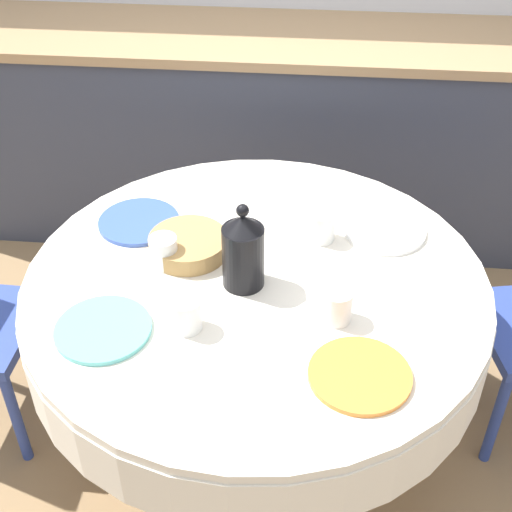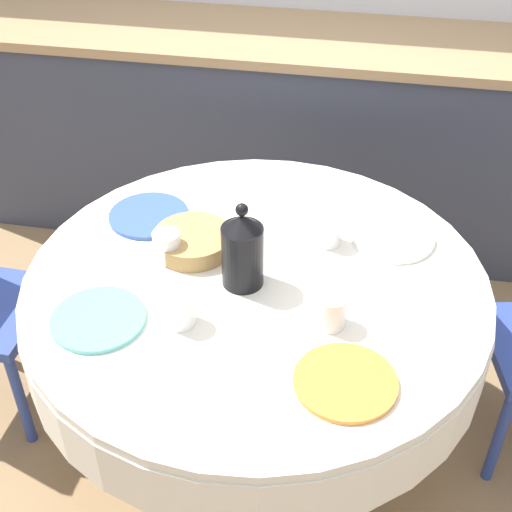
{
  "view_description": "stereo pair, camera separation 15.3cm",
  "coord_description": "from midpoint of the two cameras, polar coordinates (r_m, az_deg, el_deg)",
  "views": [
    {
      "loc": [
        0.15,
        -1.59,
        2.06
      ],
      "look_at": [
        0.0,
        0.0,
        0.82
      ],
      "focal_mm": 50.0,
      "sensor_mm": 36.0,
      "label": 1
    },
    {
      "loc": [
        0.3,
        -1.57,
        2.06
      ],
      "look_at": [
        0.0,
        0.0,
        0.82
      ],
      "focal_mm": 50.0,
      "sensor_mm": 36.0,
      "label": 2
    }
  ],
  "objects": [
    {
      "name": "plate_near_right",
      "position": [
        1.8,
        5.88,
        -9.54
      ],
      "size": [
        0.26,
        0.26,
        0.01
      ],
      "primitive_type": "cylinder",
      "color": "orange",
      "rests_on": "dining_table"
    },
    {
      "name": "bread_basket",
      "position": [
        2.17,
        -7.44,
        0.83
      ],
      "size": [
        0.24,
        0.24,
        0.06
      ],
      "primitive_type": "cylinder",
      "color": "#AD844C",
      "rests_on": "dining_table"
    },
    {
      "name": "dining_table",
      "position": [
        2.16,
        -2.03,
        -4.3
      ],
      "size": [
        1.37,
        1.37,
        0.74
      ],
      "color": "tan",
      "rests_on": "ground_plane"
    },
    {
      "name": "kitchen_counter",
      "position": [
        3.34,
        0.84,
        9.66
      ],
      "size": [
        3.24,
        0.64,
        0.96
      ],
      "color": "#383D4C",
      "rests_on": "ground_plane"
    },
    {
      "name": "cup_far_left",
      "position": [
        2.12,
        -9.45,
        0.3
      ],
      "size": [
        0.08,
        0.08,
        0.1
      ],
      "primitive_type": "cylinder",
      "color": "white",
      "rests_on": "dining_table"
    },
    {
      "name": "plate_far_right",
      "position": [
        2.27,
        8.35,
        2.01
      ],
      "size": [
        0.26,
        0.26,
        0.01
      ],
      "primitive_type": "cylinder",
      "color": "white",
      "rests_on": "dining_table"
    },
    {
      "name": "cup_near_right",
      "position": [
        1.92,
        4.23,
        -4.04
      ],
      "size": [
        0.08,
        0.08,
        0.1
      ],
      "primitive_type": "cylinder",
      "color": "white",
      "rests_on": "dining_table"
    },
    {
      "name": "cup_far_right",
      "position": [
        2.2,
        3.32,
        2.35
      ],
      "size": [
        0.08,
        0.08,
        0.1
      ],
      "primitive_type": "cylinder",
      "color": "white",
      "rests_on": "dining_table"
    },
    {
      "name": "coffee_carafe",
      "position": [
        1.99,
        -3.24,
        0.34
      ],
      "size": [
        0.12,
        0.12,
        0.27
      ],
      "color": "black",
      "rests_on": "dining_table"
    },
    {
      "name": "ground_plane",
      "position": [
        2.61,
        -1.73,
        -14.35
      ],
      "size": [
        12.0,
        12.0,
        0.0
      ],
      "primitive_type": "plane",
      "color": "#8E704C"
    },
    {
      "name": "cup_near_left",
      "position": [
        1.9,
        -7.93,
        -4.69
      ],
      "size": [
        0.08,
        0.08,
        0.1
      ],
      "primitive_type": "cylinder",
      "color": "white",
      "rests_on": "dining_table"
    },
    {
      "name": "plate_near_left",
      "position": [
        1.96,
        -14.35,
        -5.77
      ],
      "size": [
        0.26,
        0.26,
        0.01
      ],
      "primitive_type": "cylinder",
      "color": "#60BCB7",
      "rests_on": "dining_table"
    },
    {
      "name": "plate_far_left",
      "position": [
        2.33,
        -11.22,
        2.66
      ],
      "size": [
        0.26,
        0.26,
        0.01
      ],
      "primitive_type": "cylinder",
      "color": "#3856AD",
      "rests_on": "dining_table"
    }
  ]
}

